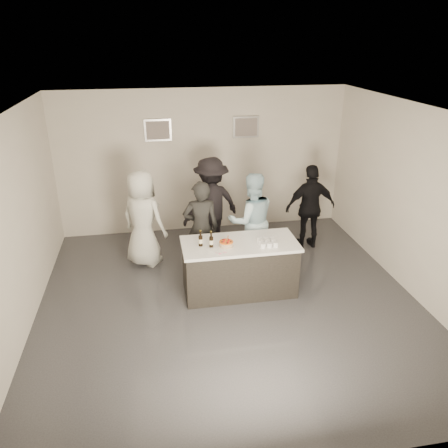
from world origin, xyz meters
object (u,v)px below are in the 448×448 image
at_px(person_guest_left, 143,219).
at_px(person_main_black, 201,228).
at_px(bar_counter, 239,267).
at_px(beer_bottle_a, 201,238).
at_px(person_guest_back, 211,204).
at_px(person_main_blue, 251,221).
at_px(beer_bottle_b, 211,239).
at_px(person_guest_right, 310,207).
at_px(cake, 226,244).

bearing_deg(person_guest_left, person_main_black, -170.67).
relative_size(bar_counter, beer_bottle_a, 7.15).
bearing_deg(person_guest_back, person_main_blue, 101.21).
height_order(person_main_black, person_main_blue, person_main_blue).
height_order(beer_bottle_a, person_main_blue, person_main_blue).
bearing_deg(person_main_blue, person_main_black, 2.32).
height_order(bar_counter, beer_bottle_b, beer_bottle_b).
relative_size(person_guest_left, person_guest_right, 1.06).
distance_m(bar_counter, person_guest_back, 1.80).
relative_size(beer_bottle_a, beer_bottle_b, 1.00).
height_order(cake, person_main_blue, person_main_blue).
distance_m(bar_counter, person_main_black, 1.01).
relative_size(cake, person_guest_right, 0.13).
xyz_separation_m(person_guest_right, person_guest_back, (-1.91, 0.32, 0.07)).
distance_m(person_guest_right, person_guest_back, 1.94).
bearing_deg(cake, person_guest_right, 37.36).
bearing_deg(person_guest_left, beer_bottle_b, 164.37).
relative_size(bar_counter, person_guest_right, 1.09).
bearing_deg(person_guest_right, beer_bottle_b, 32.56).
xyz_separation_m(beer_bottle_b, person_guest_left, (-1.05, 1.35, -0.13)).
bearing_deg(person_main_black, person_guest_back, -107.29).
relative_size(cake, person_guest_left, 0.12).
distance_m(person_main_black, person_guest_back, 1.01).
distance_m(cake, person_guest_left, 1.87).
xyz_separation_m(bar_counter, person_guest_right, (1.71, 1.40, 0.40)).
relative_size(bar_counter, person_guest_back, 1.01).
height_order(beer_bottle_b, person_main_black, person_main_black).
height_order(person_main_black, person_guest_left, person_guest_left).
height_order(person_main_black, person_guest_right, person_main_black).
xyz_separation_m(cake, beer_bottle_b, (-0.24, 0.02, 0.09)).
relative_size(person_guest_left, person_guest_back, 0.97).
distance_m(cake, beer_bottle_a, 0.41).
bearing_deg(person_main_black, person_guest_right, -162.61).
distance_m(bar_counter, beer_bottle_b, 0.75).
xyz_separation_m(bar_counter, beer_bottle_b, (-0.47, -0.07, 0.58)).
xyz_separation_m(cake, person_guest_left, (-1.28, 1.36, -0.04)).
bearing_deg(beer_bottle_b, person_guest_back, 81.41).
xyz_separation_m(person_main_black, person_guest_back, (0.33, 0.96, 0.07)).
xyz_separation_m(beer_bottle_a, person_guest_left, (-0.89, 1.28, -0.13)).
xyz_separation_m(beer_bottle_b, person_guest_right, (2.18, 1.47, -0.18)).
height_order(person_main_blue, person_guest_right, person_main_blue).
bearing_deg(person_guest_back, person_main_black, 47.88).
xyz_separation_m(bar_counter, person_main_black, (-0.53, 0.76, 0.41)).
distance_m(cake, person_main_blue, 1.13).
height_order(beer_bottle_b, person_main_blue, person_main_blue).
height_order(beer_bottle_b, person_guest_right, person_guest_right).
bearing_deg(person_guest_back, beer_bottle_a, 52.80).
height_order(cake, person_guest_left, person_guest_left).
bearing_deg(person_guest_back, cake, 65.63).
relative_size(person_main_black, person_guest_left, 0.96).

